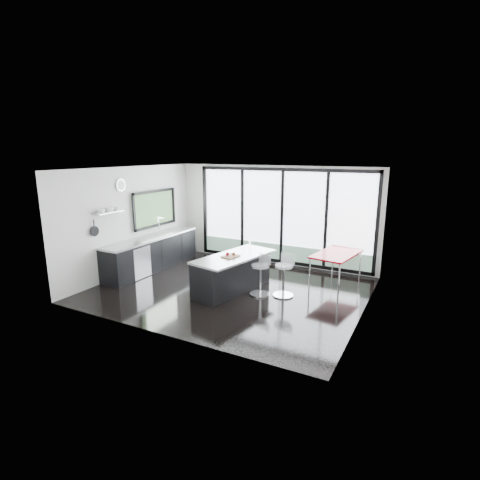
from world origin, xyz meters
The scene contains 11 objects.
floor centered at (0.00, 0.00, 0.00)m, with size 6.00×5.00×0.00m, color black.
ceiling centered at (0.00, 0.00, 2.80)m, with size 6.00×5.00×0.00m, color white.
wall_back centered at (0.27, 2.47, 1.27)m, with size 6.00×0.09×2.80m.
wall_front centered at (0.00, -2.50, 1.40)m, with size 6.00×0.00×2.80m, color silver.
wall_left centered at (-2.97, 0.27, 1.56)m, with size 0.26×5.00×2.80m.
wall_right centered at (3.00, 0.00, 1.40)m, with size 0.00×5.00×2.80m, color silver.
counter_cabinets centered at (-2.67, 0.40, 0.46)m, with size 0.69×3.24×1.36m.
island centered at (0.06, -0.01, 0.44)m, with size 1.28×2.24×1.12m.
bar_stool_near centered at (0.75, 0.03, 0.36)m, with size 0.45×0.45×0.72m, color silver.
bar_stool_far centered at (1.25, 0.21, 0.37)m, with size 0.46×0.46×0.74m, color silver.
red_table centered at (2.08, 1.58, 0.39)m, with size 0.83×1.45×0.78m, color #890009.
Camera 1 is at (4.08, -7.24, 3.17)m, focal length 28.00 mm.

